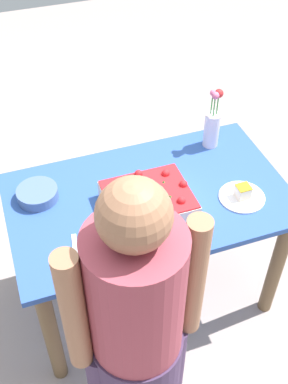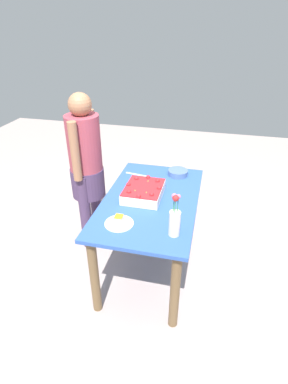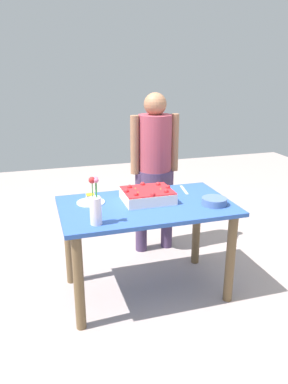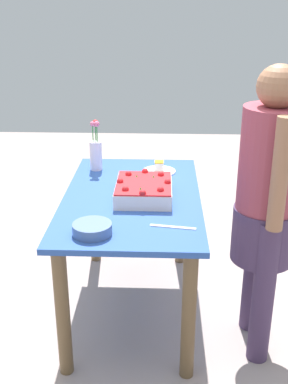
% 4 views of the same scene
% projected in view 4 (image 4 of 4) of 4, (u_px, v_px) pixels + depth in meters
% --- Properties ---
extents(ground_plane, '(8.00, 8.00, 0.00)m').
position_uv_depth(ground_plane, '(133.00, 306.00, 2.94)').
color(ground_plane, '#A7958F').
extents(dining_table, '(1.27, 0.75, 0.74)m').
position_uv_depth(dining_table, '(132.00, 217.00, 2.72)').
color(dining_table, '#2E54A6').
rests_on(dining_table, ground_plane).
extents(sheet_cake, '(0.37, 0.30, 0.11)m').
position_uv_depth(sheet_cake, '(144.00, 190.00, 2.62)').
color(sheet_cake, white).
rests_on(sheet_cake, dining_table).
extents(serving_plate_with_slice, '(0.21, 0.21, 0.07)m').
position_uv_depth(serving_plate_with_slice, '(159.00, 169.00, 3.02)').
color(serving_plate_with_slice, white).
rests_on(serving_plate_with_slice, dining_table).
extents(cake_knife, '(0.05, 0.22, 0.00)m').
position_uv_depth(cake_knife, '(173.00, 227.00, 2.29)').
color(cake_knife, silver).
rests_on(cake_knife, dining_table).
extents(flower_vase, '(0.08, 0.08, 0.32)m').
position_uv_depth(flower_vase, '(96.00, 152.00, 3.02)').
color(flower_vase, white).
rests_on(flower_vase, dining_table).
extents(fruit_bowl, '(0.18, 0.18, 0.05)m').
position_uv_depth(fruit_bowl, '(92.00, 229.00, 2.22)').
color(fruit_bowl, '#4E699A').
rests_on(fruit_bowl, dining_table).
extents(person_standing, '(0.45, 0.31, 1.49)m').
position_uv_depth(person_standing, '(267.00, 198.00, 2.33)').
color(person_standing, '#463354').
rests_on(person_standing, ground_plane).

